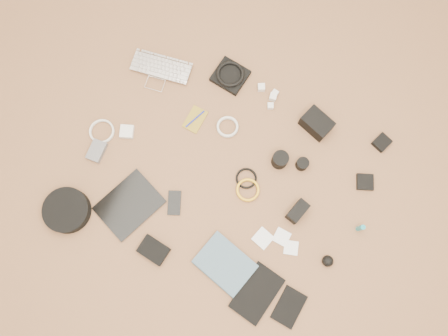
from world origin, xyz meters
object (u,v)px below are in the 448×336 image
at_px(laptop, 159,75).
at_px(tablet, 129,205).
at_px(dslr_camera, 317,124).
at_px(paperback, 212,280).
at_px(phone, 174,203).
at_px(headphone_case, 67,210).

relative_size(laptop, tablet, 1.08).
height_order(dslr_camera, paperback, dslr_camera).
xyz_separation_m(laptop, dslr_camera, (0.82, 0.06, 0.03)).
relative_size(phone, paperback, 0.47).
distance_m(phone, paperback, 0.39).
distance_m(laptop, dslr_camera, 0.82).
xyz_separation_m(dslr_camera, tablet, (-0.66, -0.71, -0.03)).
bearing_deg(laptop, headphone_case, -103.79).
bearing_deg(paperback, dslr_camera, 5.72).
relative_size(headphone_case, paperback, 0.86).
relative_size(laptop, headphone_case, 1.41).
bearing_deg(dslr_camera, phone, -106.89).
bearing_deg(laptop, paperback, -58.26).
bearing_deg(phone, dslr_camera, 30.94).
height_order(headphone_case, paperback, headphone_case).
bearing_deg(tablet, laptop, 126.70).
bearing_deg(headphone_case, laptop, 83.13).
xyz_separation_m(tablet, headphone_case, (-0.25, -0.14, 0.02)).
height_order(laptop, tablet, laptop).
height_order(laptop, dslr_camera, dslr_camera).
xyz_separation_m(dslr_camera, paperback, (-0.17, -0.87, -0.03)).
distance_m(laptop, phone, 0.65).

